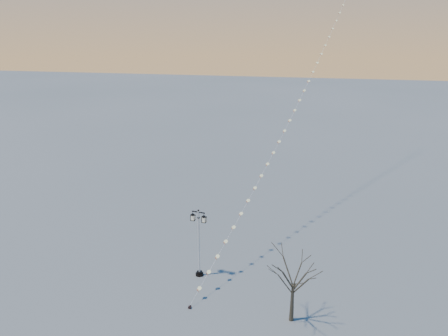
% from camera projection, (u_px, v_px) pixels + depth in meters
% --- Properties ---
extents(ground, '(300.00, 300.00, 0.00)m').
position_uv_depth(ground, '(187.00, 309.00, 27.24)').
color(ground, slate).
rests_on(ground, ground).
extents(street_lamp, '(1.27, 0.57, 5.03)m').
position_uv_depth(street_lamp, '(199.00, 240.00, 30.19)').
color(street_lamp, black).
rests_on(street_lamp, ground).
extents(bare_tree, '(2.62, 2.62, 4.35)m').
position_uv_depth(bare_tree, '(293.00, 276.00, 25.27)').
color(bare_tree, '#352E22').
rests_on(bare_tree, ground).
extents(kite_train, '(11.16, 40.62, 26.58)m').
position_uv_depth(kite_train, '(307.00, 69.00, 40.72)').
color(kite_train, black).
rests_on(kite_train, ground).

